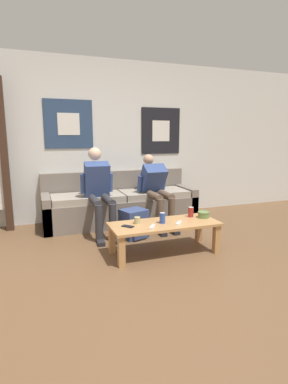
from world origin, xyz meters
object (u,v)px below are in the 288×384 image
object	(u,v)px
backpack	(134,224)
ceramic_bowl	(204,214)
cell_phone	(128,226)
couch	(120,205)
game_controller_near_left	(153,227)
coffee_table	(164,228)
drink_can_blue	(162,218)
game_controller_near_right	(179,223)
pillar_candle	(137,220)
drink_can_red	(191,212)
person_seated_teen	(156,187)
person_seated_adult	(99,188)

from	to	relation	value
backpack	ceramic_bowl	world-z (taller)	ceramic_bowl
ceramic_bowl	cell_phone	xyz separation A→B (m)	(-0.99, -0.04, -0.04)
couch	cell_phone	world-z (taller)	couch
ceramic_bowl	game_controller_near_left	xyz separation A→B (m)	(-0.74, -0.17, -0.03)
backpack	couch	bearing A→B (deg)	87.77
coffee_table	drink_can_blue	xyz separation A→B (m)	(-0.03, -0.00, 0.12)
drink_can_blue	backpack	bearing A→B (deg)	101.99
drink_can_blue	game_controller_near_right	distance (m)	0.20
coffee_table	game_controller_near_left	world-z (taller)	game_controller_near_left
coffee_table	drink_can_blue	world-z (taller)	drink_can_blue
pillar_candle	drink_can_red	distance (m)	0.72
backpack	ceramic_bowl	distance (m)	0.95
drink_can_blue	game_controller_near_right	world-z (taller)	drink_can_blue
game_controller_near_right	game_controller_near_left	bearing A→B (deg)	-175.47
game_controller_near_right	person_seated_teen	bearing A→B (deg)	80.56
ceramic_bowl	pillar_candle	xyz separation A→B (m)	(-0.85, 0.04, -0.00)
coffee_table	pillar_candle	world-z (taller)	pillar_candle
person_seated_adult	drink_can_red	bearing A→B (deg)	-42.81
person_seated_adult	cell_phone	xyz separation A→B (m)	(0.11, -1.02, -0.27)
person_seated_teen	ceramic_bowl	world-z (taller)	person_seated_teen
person_seated_adult	game_controller_near_right	xyz separation A→B (m)	(0.69, -1.13, -0.26)
backpack	drink_can_red	distance (m)	0.80
person_seated_adult	person_seated_teen	bearing A→B (deg)	3.50
person_seated_teen	game_controller_near_left	world-z (taller)	person_seated_teen
pillar_candle	person_seated_teen	bearing A→B (deg)	57.54
game_controller_near_left	game_controller_near_right	size ratio (longest dim) A/B	1.04
coffee_table	pillar_candle	bearing A→B (deg)	165.62
ceramic_bowl	game_controller_near_right	distance (m)	0.44
coffee_table	cell_phone	world-z (taller)	cell_phone
couch	pillar_candle	distance (m)	1.36
person_seated_adult	pillar_candle	distance (m)	1.00
backpack	drink_can_blue	size ratio (longest dim) A/B	3.13
backpack	cell_phone	distance (m)	0.72
drink_can_red	cell_phone	world-z (taller)	drink_can_red
person_seated_adult	cell_phone	world-z (taller)	person_seated_adult
couch	pillar_candle	world-z (taller)	couch
backpack	ceramic_bowl	size ratio (longest dim) A/B	2.68
drink_can_red	game_controller_near_left	distance (m)	0.67
coffee_table	backpack	size ratio (longest dim) A/B	3.27
game_controller_near_right	cell_phone	size ratio (longest dim) A/B	0.90
coffee_table	backpack	world-z (taller)	backpack
pillar_candle	coffee_table	bearing A→B (deg)	-14.38
coffee_table	person_seated_adult	size ratio (longest dim) A/B	1.06
pillar_candle	game_controller_near_right	xyz separation A→B (m)	(0.44, -0.18, -0.03)
cell_phone	ceramic_bowl	bearing A→B (deg)	2.38
coffee_table	cell_phone	size ratio (longest dim) A/B	8.71
person_seated_adult	ceramic_bowl	size ratio (longest dim) A/B	8.28
person_seated_teen	game_controller_near_right	xyz separation A→B (m)	(-0.20, -1.18, -0.21)
person_seated_adult	backpack	bearing A→B (deg)	-45.19
ceramic_bowl	game_controller_near_left	distance (m)	0.76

